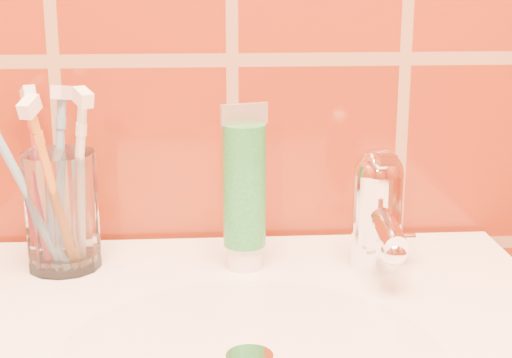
{
  "coord_description": "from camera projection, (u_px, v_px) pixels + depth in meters",
  "views": [
    {
      "loc": [
        -0.03,
        0.38,
        1.14
      ],
      "look_at": [
        0.02,
        1.08,
        0.94
      ],
      "focal_mm": 55.0,
      "sensor_mm": 36.0,
      "label": 1
    }
  ],
  "objects": [
    {
      "name": "glass_tumbler",
      "position": [
        62.0,
        211.0,
        0.76
      ],
      "size": [
        0.09,
        0.09,
        0.12
      ],
      "primitive_type": "cylinder",
      "rotation": [
        0.0,
        0.0,
        0.26
      ],
      "color": "white",
      "rests_on": "pedestal_sink"
    },
    {
      "name": "toothpaste_tube",
      "position": [
        244.0,
        193.0,
        0.75
      ],
      "size": [
        0.05,
        0.04,
        0.16
      ],
      "rotation": [
        0.0,
        0.0,
        0.29
      ],
      "color": "white",
      "rests_on": "pedestal_sink"
    },
    {
      "name": "faucet",
      "position": [
        378.0,
        206.0,
        0.75
      ],
      "size": [
        0.05,
        0.11,
        0.12
      ],
      "color": "white",
      "rests_on": "pedestal_sink"
    },
    {
      "name": "toothbrush_0",
      "position": [
        53.0,
        190.0,
        0.72
      ],
      "size": [
        0.08,
        0.15,
        0.2
      ],
      "primitive_type": null,
      "rotation": [
        0.36,
        0.0,
        -0.31
      ],
      "color": "#C77623",
      "rests_on": "glass_tumbler"
    },
    {
      "name": "toothbrush_1",
      "position": [
        59.0,
        177.0,
        0.77
      ],
      "size": [
        0.06,
        0.09,
        0.19
      ],
      "primitive_type": null,
      "rotation": [
        0.17,
        0.0,
        2.74
      ],
      "color": "#6D94C2",
      "rests_on": "glass_tumbler"
    },
    {
      "name": "toothbrush_2",
      "position": [
        22.0,
        184.0,
        0.73
      ],
      "size": [
        0.13,
        0.12,
        0.19
      ],
      "primitive_type": null,
      "rotation": [
        0.39,
        0.0,
        -1.28
      ],
      "color": "#6DA3C2",
      "rests_on": "glass_tumbler"
    },
    {
      "name": "toothbrush_3",
      "position": [
        41.0,
        178.0,
        0.77
      ],
      "size": [
        0.11,
        0.15,
        0.2
      ],
      "primitive_type": null,
      "rotation": [
        0.39,
        0.0,
        -2.72
      ],
      "color": "#A92438",
      "rests_on": "glass_tumbler"
    },
    {
      "name": "toothbrush_4",
      "position": [
        78.0,
        182.0,
        0.74
      ],
      "size": [
        0.1,
        0.12,
        0.2
      ],
      "primitive_type": null,
      "rotation": [
        0.26,
        0.0,
        0.56
      ],
      "color": "silver",
      "rests_on": "glass_tumbler"
    }
  ]
}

